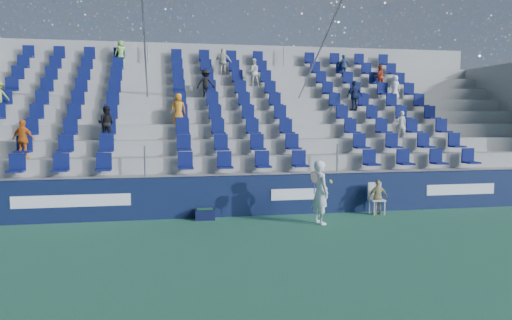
# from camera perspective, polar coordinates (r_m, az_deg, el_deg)

# --- Properties ---
(ground) EXTENTS (70.00, 70.00, 0.00)m
(ground) POSITION_cam_1_polar(r_m,az_deg,el_deg) (12.12, 1.60, -9.16)
(ground) COLOR #307252
(ground) RESTS_ON ground
(sponsor_wall) EXTENTS (24.00, 0.32, 1.20)m
(sponsor_wall) POSITION_cam_1_polar(r_m,az_deg,el_deg) (15.03, -0.99, -4.08)
(sponsor_wall) COLOR #101B3E
(sponsor_wall) RESTS_ON ground
(grandstand) EXTENTS (24.00, 8.17, 6.63)m
(grandstand) POSITION_cam_1_polar(r_m,az_deg,el_deg) (19.90, -3.54, 2.53)
(grandstand) COLOR #A0A09B
(grandstand) RESTS_ON ground
(tennis_player) EXTENTS (0.69, 0.72, 1.77)m
(tennis_player) POSITION_cam_1_polar(r_m,az_deg,el_deg) (13.91, 7.35, -3.65)
(tennis_player) COLOR white
(tennis_player) RESTS_ON ground
(line_judge_chair) EXTENTS (0.44, 0.45, 0.96)m
(line_judge_chair) POSITION_cam_1_polar(r_m,az_deg,el_deg) (15.71, 13.53, -4.02)
(line_judge_chair) COLOR white
(line_judge_chair) RESTS_ON ground
(line_judge) EXTENTS (0.64, 0.29, 1.07)m
(line_judge) POSITION_cam_1_polar(r_m,az_deg,el_deg) (15.58, 13.76, -4.15)
(line_judge) COLOR tan
(line_judge) RESTS_ON ground
(ball_bin) EXTENTS (0.58, 0.40, 0.32)m
(ball_bin) POSITION_cam_1_polar(r_m,az_deg,el_deg) (14.54, -5.85, -6.12)
(ball_bin) COLOR black
(ball_bin) RESTS_ON ground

